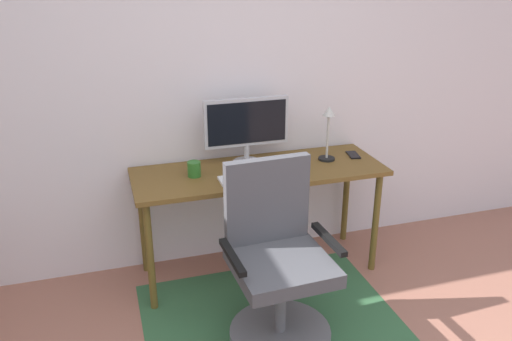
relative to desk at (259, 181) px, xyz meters
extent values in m
cube|color=silver|center=(-0.20, 0.35, 0.63)|extent=(6.00, 0.10, 2.60)
cube|color=#32603A|center=(-0.10, -0.61, -0.66)|extent=(1.48, 1.28, 0.01)
cube|color=brown|center=(0.00, 0.00, 0.06)|extent=(1.61, 0.56, 0.03)
cylinder|color=brown|center=(-0.75, -0.22, -0.31)|extent=(0.04, 0.04, 0.72)
cylinder|color=brown|center=(0.75, -0.22, -0.31)|extent=(0.04, 0.04, 0.72)
cylinder|color=brown|center=(-0.75, 0.22, -0.31)|extent=(0.04, 0.04, 0.72)
cylinder|color=brown|center=(0.75, 0.22, -0.31)|extent=(0.04, 0.04, 0.72)
cylinder|color=#B2B2B7|center=(-0.04, 0.14, 0.08)|extent=(0.18, 0.18, 0.01)
cylinder|color=#B2B2B7|center=(-0.04, 0.14, 0.15)|extent=(0.04, 0.04, 0.11)
cube|color=#B7B7BC|center=(-0.04, 0.14, 0.36)|extent=(0.56, 0.04, 0.31)
cube|color=black|center=(-0.04, 0.12, 0.36)|extent=(0.52, 0.00, 0.27)
cube|color=white|center=(-0.08, -0.14, 0.09)|extent=(0.43, 0.13, 0.02)
ellipsoid|color=black|center=(0.20, -0.11, 0.09)|extent=(0.06, 0.10, 0.03)
cylinder|color=#2C6E26|center=(-0.42, 0.01, 0.13)|extent=(0.08, 0.08, 0.10)
cube|color=black|center=(0.69, 0.05, 0.08)|extent=(0.09, 0.15, 0.01)
cylinder|color=black|center=(0.48, 0.04, 0.09)|extent=(0.11, 0.11, 0.01)
cylinder|color=beige|center=(0.48, 0.04, 0.24)|extent=(0.02, 0.02, 0.29)
cone|color=beige|center=(0.48, 0.04, 0.42)|extent=(0.09, 0.09, 0.06)
cylinder|color=slate|center=(-0.10, -0.71, -0.64)|extent=(0.57, 0.57, 0.05)
cylinder|color=slate|center=(-0.10, -0.71, -0.43)|extent=(0.06, 0.06, 0.38)
cube|color=#4C4C51|center=(-0.10, -0.71, -0.20)|extent=(0.53, 0.53, 0.08)
cube|color=#4C4C51|center=(-0.11, -0.48, 0.09)|extent=(0.49, 0.08, 0.49)
cube|color=black|center=(-0.37, -0.72, -0.09)|extent=(0.06, 0.36, 0.03)
cube|color=black|center=(0.18, -0.69, -0.09)|extent=(0.06, 0.36, 0.03)
camera|label=1|loc=(-0.93, -2.96, 1.32)|focal=36.67mm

